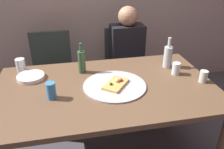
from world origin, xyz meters
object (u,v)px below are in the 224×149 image
Objects in this scene: plate_stack at (31,77)px; chair_left at (52,68)px; tumbler_near at (176,69)px; soda_can at (51,91)px; tumbler_far at (21,65)px; pizza_slice_last at (116,84)px; guest_in_sweater at (129,57)px; wine_bottle at (168,56)px; beer_bottle at (82,61)px; pizza_tray at (115,86)px; wine_glass at (203,76)px; chair_right at (125,62)px; dining_table at (106,94)px.

chair_left reaches higher than plate_stack.
soda_can is (-1.01, -0.17, 0.01)m from tumbler_near.
chair_left reaches higher than tumbler_far.
pizza_slice_last is 0.83m from guest_in_sweater.
plate_stack is (-0.65, 0.26, -0.01)m from pizza_slice_last.
beer_bottle is at bearing 176.69° from wine_bottle.
pizza_tray is at bearing 8.96° from soda_can.
beer_bottle is 2.77× the size of wine_glass.
chair_right is (-0.38, 0.98, -0.28)m from wine_glass.
wine_glass is 0.10× the size of chair_left.
beer_bottle is at bearing 56.03° from soda_can.
wine_bottle is 1.05m from soda_can.
beer_bottle reaches higher than chair_right.
wine_bottle reaches higher than pizza_slice_last.
beer_bottle is 0.29× the size of chair_left.
dining_table is 17.82× the size of wine_glass.
beer_bottle reaches higher than pizza_slice_last.
plate_stack is 0.24× the size of chair_right.
chair_left reaches higher than dining_table.
wine_bottle is at bearing -3.31° from beer_bottle.
pizza_tray is at bearing -21.80° from plate_stack.
beer_bottle is 2.59× the size of tumbler_near.
tumbler_near is 1.37m from chair_left.
guest_in_sweater reaches higher than pizza_slice_last.
wine_bottle is 0.23× the size of guest_in_sweater.
soda_can is (-0.47, -0.07, 0.06)m from pizza_tray.
tumbler_near is 0.89m from chair_right.
wine_bottle is at bearing 20.97° from dining_table.
wine_bottle is 1.18m from plate_stack.
pizza_tray is 2.22× the size of plate_stack.
beer_bottle is at bearing 158.65° from wine_glass.
wine_bottle is (0.52, 0.25, 0.08)m from pizza_slice_last.
chair_right reaches higher than soda_can.
tumbler_near is (0.55, 0.10, 0.04)m from pizza_tray.
guest_in_sweater reaches higher than wine_glass.
chair_right is at bearing 110.96° from wine_glass.
chair_right is (0.79, 0.98, -0.29)m from soda_can.
chair_left is (-0.52, 0.91, -0.25)m from pizza_slice_last.
dining_table is at bearing 62.37° from guest_in_sweater.
pizza_tray is 0.54× the size of chair_right.
pizza_tray is 1.85× the size of beer_bottle.
guest_in_sweater reaches higher than soda_can.
beer_bottle is 0.75m from guest_in_sweater.
wine_glass is at bearing -6.49° from dining_table.
wine_glass is (0.76, -0.09, 0.12)m from dining_table.
wine_bottle is (0.60, 0.23, 0.17)m from dining_table.
beer_bottle is 2.15× the size of soda_can.
chair_right is (0.96, 0.65, -0.24)m from plate_stack.
plate_stack is 0.71m from chair_left.
soda_can is 0.14× the size of chair_right.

